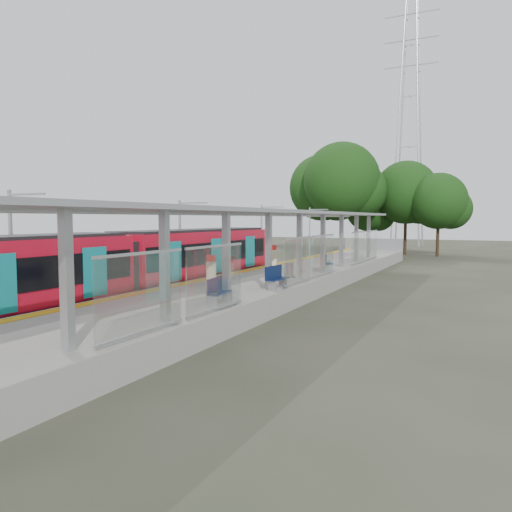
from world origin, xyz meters
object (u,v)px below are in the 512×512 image
Objects in this scene: info_pillar_far at (273,265)px; litter_bin at (290,269)px; bench_far at (327,262)px; train at (115,266)px; info_pillar_near at (211,280)px; bench_mid at (276,277)px; bench_near at (218,290)px.

info_pillar_far reaches higher than litter_bin.
train is at bearing -141.56° from bench_far.
info_pillar_near is (5.61, -0.72, -0.28)m from train.
info_pillar_far is at bearing 81.63° from info_pillar_near.
bench_far is (-0.40, 8.98, -0.00)m from bench_mid.
info_pillar_near is at bearing -117.13° from bench_far.
bench_far is at bearing 96.78° from bench_mid.
train is 7.48m from bench_mid.
bench_far reaches higher than bench_near.
bench_far is 12.81m from info_pillar_near.
train is 13.66m from bench_far.
bench_mid is 0.90× the size of info_pillar_near.
train is 5.67m from info_pillar_near.
info_pillar_near is 0.96× the size of info_pillar_far.
bench_mid is 3.99m from info_pillar_near.
info_pillar_far is at bearing 120.04° from bench_mid.
bench_near is at bearing -105.23° from info_pillar_far.
litter_bin is (0.28, 1.67, -0.39)m from info_pillar_far.
bench_far is at bearing 75.59° from info_pillar_near.
info_pillar_near reaches higher than bench_near.
bench_mid is at bearing 77.75° from bench_near.
bench_near is at bearing -59.42° from info_pillar_near.
bench_mid is (0.33, 4.78, 0.03)m from bench_near.
bench_near is at bearing -89.71° from bench_mid.
info_pillar_far is (-1.16, 7.86, 0.26)m from bench_near.
bench_near is 1.32m from info_pillar_near.
info_pillar_far reaches higher than bench_mid.
bench_near is 0.96× the size of bench_far.
info_pillar_near is 8.56m from litter_bin.
bench_mid is 1.94× the size of litter_bin.
bench_far is 0.90× the size of info_pillar_near.
info_pillar_near is (-0.79, -12.78, 0.21)m from bench_far.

